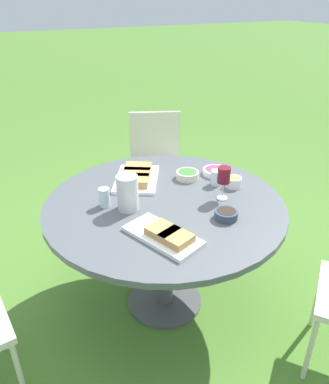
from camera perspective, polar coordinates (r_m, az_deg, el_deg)
ground_plane at (r=2.55m, az=0.00°, el=-16.26°), size 40.00×40.00×0.00m
dining_table at (r=2.15m, az=0.00°, el=-3.71°), size 1.34×1.34×0.75m
chair_near_right at (r=3.26m, az=-1.36°, el=5.41°), size 0.56×0.57×0.89m
water_pitcher at (r=1.99m, az=-5.66°, el=-0.12°), size 0.13×0.12×0.20m
wine_glass at (r=2.09m, az=9.03°, el=2.39°), size 0.07×0.07×0.19m
platter_bread_main at (r=1.78m, az=0.17°, el=-6.60°), size 0.42×0.30×0.06m
platter_charcuterie at (r=2.32m, az=-4.29°, el=2.39°), size 0.46×0.41×0.06m
bowl_fries at (r=2.28m, az=10.51°, el=1.57°), size 0.09×0.09×0.06m
bowl_salad at (r=2.35m, az=3.52°, el=2.66°), size 0.14×0.14×0.05m
bowl_olives at (r=1.96m, az=9.37°, el=-3.35°), size 0.12×0.12×0.05m
bowl_dip_red at (r=2.42m, az=7.75°, el=3.13°), size 0.16×0.16×0.04m
cup_water_near at (r=2.28m, az=7.88°, el=2.19°), size 0.07×0.07×0.09m
cup_water_far at (r=2.06m, az=-9.14°, el=-0.81°), size 0.06×0.06×0.11m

